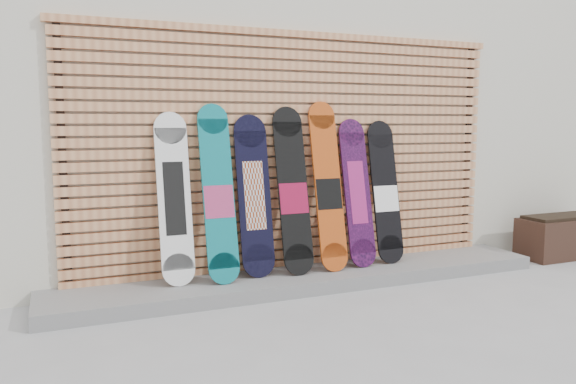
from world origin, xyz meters
The scene contains 12 objects.
ground centered at (0.00, 0.00, 0.00)m, with size 80.00×80.00×0.00m, color #98989B.
building centered at (0.50, 3.50, 1.80)m, with size 12.00×5.00×3.60m, color beige.
concrete_step centered at (-0.15, 0.68, 0.06)m, with size 4.60×0.70×0.12m, color slate.
slat_wall centered at (-0.15, 0.97, 1.21)m, with size 4.26×0.08×2.29m.
planter_box centered at (2.89, 0.58, 0.23)m, with size 1.03×0.43×0.47m.
snowboard_0 centered at (-1.32, 0.80, 0.84)m, with size 0.27×0.29×1.44m.
snowboard_1 centered at (-0.96, 0.75, 0.86)m, with size 0.27×0.38×1.51m.
snowboard_2 centered at (-0.62, 0.80, 0.83)m, with size 0.30×0.30×1.42m.
snowboard_3 centered at (-0.27, 0.76, 0.85)m, with size 0.28×0.36×1.49m.
snowboard_4 centered at (0.08, 0.76, 0.88)m, with size 0.26×0.37×1.54m.
snowboard_5 centered at (0.40, 0.77, 0.81)m, with size 0.27×0.34×1.38m.
snowboard_6 centered at (0.72, 0.78, 0.79)m, with size 0.28×0.32×1.37m.
Camera 1 is at (-2.23, -3.83, 1.46)m, focal length 35.00 mm.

